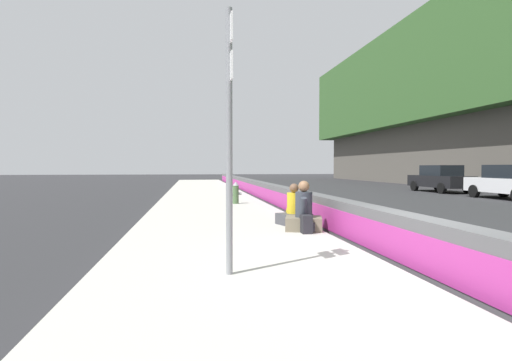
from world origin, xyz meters
TOP-DOWN VIEW (x-y plane):
  - ground_plane at (0.00, 0.00)m, footprint 160.00×160.00m
  - sidewalk_strip at (0.00, 2.65)m, footprint 80.00×4.40m
  - jersey_barrier at (0.00, 0.00)m, footprint 76.00×0.45m
  - route_sign_post at (-0.22, 2.91)m, footprint 0.44×0.09m
  - fire_hydrant at (10.17, 1.70)m, footprint 0.26×0.46m
  - seated_person_foreground at (3.29, 0.86)m, footprint 0.90×0.98m
  - seated_person_middle at (4.23, 0.85)m, footprint 0.84×0.91m
  - backpack at (2.88, 0.91)m, footprint 0.32×0.28m
  - parked_car_third at (11.76, -12.06)m, footprint 4.51×1.98m
  - parked_car_fourth at (17.54, -12.14)m, footprint 4.53×2.01m

SIDE VIEW (x-z plane):
  - ground_plane at x=0.00m, z-range 0.00..0.00m
  - sidewalk_strip at x=0.00m, z-range 0.00..0.14m
  - backpack at x=2.88m, z-range 0.13..0.53m
  - jersey_barrier at x=0.00m, z-range 0.00..0.85m
  - seated_person_middle at x=4.23m, z-range -0.06..0.99m
  - seated_person_foreground at x=3.29m, z-range -0.07..1.07m
  - fire_hydrant at x=10.17m, z-range 0.15..1.03m
  - parked_car_third at x=11.76m, z-range 0.01..1.72m
  - parked_car_fourth at x=17.54m, z-range 0.01..1.72m
  - route_sign_post at x=-0.22m, z-range 0.41..4.01m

